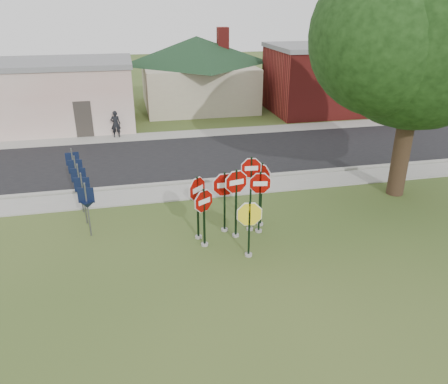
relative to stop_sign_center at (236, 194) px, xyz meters
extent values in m
plane|color=#304A1B|center=(0.05, -1.35, -1.64)|extent=(120.00, 120.00, 0.00)
cube|color=gray|center=(0.05, 4.15, -1.61)|extent=(60.00, 1.60, 0.06)
cube|color=black|center=(0.05, 8.65, -1.62)|extent=(60.00, 7.00, 0.04)
cube|color=gray|center=(0.05, 12.95, -1.61)|extent=(60.00, 1.60, 0.06)
cube|color=gray|center=(0.05, 5.15, -1.57)|extent=(60.00, 0.20, 0.14)
cylinder|color=gray|center=(0.00, 0.00, -1.60)|extent=(0.24, 0.24, 0.08)
cube|color=black|center=(0.00, 0.00, -0.39)|extent=(0.07, 0.06, 2.50)
cylinder|color=white|center=(0.00, 0.00, 0.42)|extent=(1.10, 0.26, 1.12)
cylinder|color=#860704|center=(0.00, 0.00, 0.42)|extent=(1.02, 0.25, 1.04)
cube|color=white|center=(0.00, 0.00, 0.42)|extent=(0.51, 0.12, 0.18)
cylinder|color=gray|center=(0.10, -1.33, -1.60)|extent=(0.24, 0.24, 0.08)
cube|color=black|center=(0.10, -1.33, -0.67)|extent=(0.07, 0.06, 1.94)
cylinder|color=white|center=(0.10, -1.33, -0.14)|extent=(1.11, 0.16, 1.12)
cylinder|color=yellow|center=(0.10, -1.33, -0.14)|extent=(1.03, 0.15, 1.03)
cylinder|color=gray|center=(-1.17, -0.38, -1.60)|extent=(0.24, 0.24, 0.08)
cube|color=black|center=(-1.17, -0.38, -0.60)|extent=(0.08, 0.07, 2.07)
cylinder|color=white|center=(-1.17, -0.38, 0.01)|extent=(0.91, 0.58, 1.06)
cylinder|color=#860704|center=(-1.17, -0.38, 0.01)|extent=(0.84, 0.54, 0.98)
cube|color=white|center=(-1.17, -0.38, 0.01)|extent=(0.42, 0.27, 0.17)
cylinder|color=gray|center=(0.88, 0.14, -1.60)|extent=(0.24, 0.24, 0.08)
cube|color=black|center=(0.88, 0.14, -0.49)|extent=(0.07, 0.06, 2.30)
cylinder|color=white|center=(0.88, 0.14, 0.23)|extent=(1.04, 0.21, 1.05)
cylinder|color=#860704|center=(0.88, 0.14, 0.23)|extent=(0.96, 0.20, 0.97)
cube|color=white|center=(0.88, 0.14, 0.23)|extent=(0.48, 0.10, 0.17)
cylinder|color=gray|center=(0.61, 0.34, -1.60)|extent=(0.24, 0.24, 0.08)
cube|color=black|center=(0.61, 0.34, -0.25)|extent=(0.06, 0.06, 2.78)
cylinder|color=white|center=(0.61, 0.34, 0.74)|extent=(0.98, 0.11, 0.98)
cylinder|color=#860704|center=(0.61, 0.34, 0.74)|extent=(0.91, 0.11, 0.91)
cube|color=white|center=(0.61, 0.34, 0.74)|extent=(0.45, 0.05, 0.16)
cylinder|color=gray|center=(-0.29, 0.48, -1.60)|extent=(0.24, 0.24, 0.08)
cube|color=black|center=(-0.29, 0.48, -0.52)|extent=(0.06, 0.05, 2.25)
cylinder|color=white|center=(-0.29, 0.48, 0.15)|extent=(1.16, 0.04, 1.16)
cylinder|color=#860704|center=(-0.29, 0.48, 0.15)|extent=(1.08, 0.05, 1.08)
cube|color=white|center=(-0.29, 0.48, 0.15)|extent=(0.53, 0.02, 0.19)
cylinder|color=gray|center=(1.08, 0.63, -1.60)|extent=(0.24, 0.24, 0.08)
cube|color=black|center=(1.08, 0.63, -0.42)|extent=(0.07, 0.08, 2.44)
cylinder|color=white|center=(1.08, 0.63, 0.33)|extent=(0.57, 1.04, 1.17)
cylinder|color=#860704|center=(1.08, 0.63, 0.33)|extent=(0.53, 0.96, 1.08)
cube|color=white|center=(1.08, 0.63, 0.33)|extent=(0.27, 0.48, 0.19)
cylinder|color=gray|center=(-1.29, 0.17, -1.60)|extent=(0.24, 0.24, 0.08)
cube|color=black|center=(-1.29, 0.17, -0.49)|extent=(0.08, 0.08, 2.30)
cylinder|color=white|center=(-1.29, 0.17, 0.21)|extent=(0.85, 0.78, 1.14)
cylinder|color=#860704|center=(-1.29, 0.17, 0.21)|extent=(0.79, 0.72, 1.05)
cube|color=white|center=(-1.29, 0.17, 0.21)|extent=(0.39, 0.36, 0.18)
cube|color=#59595E|center=(-4.95, 1.15, -0.64)|extent=(0.05, 0.05, 2.00)
cube|color=black|center=(-4.95, 1.15, -0.09)|extent=(0.55, 0.13, 0.55)
cone|color=black|center=(-4.95, 1.15, -0.44)|extent=(0.65, 0.65, 0.25)
cube|color=#59595E|center=(-5.15, 2.15, -0.64)|extent=(0.05, 0.05, 2.00)
cube|color=black|center=(-5.15, 2.15, -0.09)|extent=(0.55, 0.09, 0.55)
cone|color=black|center=(-5.15, 2.15, -0.44)|extent=(0.62, 0.62, 0.25)
cube|color=#59595E|center=(-5.35, 3.15, -0.64)|extent=(0.05, 0.05, 2.00)
cube|color=black|center=(-5.35, 3.15, -0.09)|extent=(0.55, 0.05, 0.55)
cone|color=black|center=(-5.35, 3.15, -0.44)|extent=(0.58, 0.58, 0.25)
cube|color=#59595E|center=(-5.55, 4.15, -0.64)|extent=(0.05, 0.05, 2.00)
cube|color=black|center=(-5.55, 4.15, -0.09)|extent=(0.55, 0.05, 0.55)
cone|color=black|center=(-5.55, 4.15, -0.44)|extent=(0.58, 0.58, 0.25)
cube|color=#59595E|center=(-5.75, 5.15, -0.64)|extent=(0.05, 0.05, 2.00)
cube|color=black|center=(-5.75, 5.15, -0.09)|extent=(0.55, 0.09, 0.55)
cone|color=black|center=(-5.75, 5.15, -0.44)|extent=(0.62, 0.62, 0.25)
cube|color=silver|center=(-8.95, 16.65, 0.36)|extent=(12.00, 6.00, 4.00)
cube|color=slate|center=(-8.95, 16.65, 2.41)|extent=(12.20, 6.20, 0.30)
cube|color=#332D28|center=(-5.95, 13.67, -0.54)|extent=(1.00, 0.10, 2.20)
cube|color=#B4AC8F|center=(2.05, 20.65, -0.04)|extent=(8.00, 8.00, 3.20)
pyramid|color=black|center=(2.05, 20.65, 3.56)|extent=(11.60, 11.60, 2.00)
cube|color=maroon|center=(4.05, 20.65, 3.36)|extent=(0.80, 0.80, 1.60)
cube|color=maroon|center=(12.05, 17.15, 0.61)|extent=(10.00, 6.00, 4.50)
cube|color=slate|center=(12.05, 17.15, 2.96)|extent=(10.20, 6.20, 0.30)
cube|color=white|center=(10.05, 14.20, 0.96)|extent=(2.00, 0.08, 0.90)
cylinder|color=black|center=(7.55, 2.15, 0.97)|extent=(0.70, 0.70, 5.21)
sphere|color=black|center=(7.55, 2.15, 5.06)|extent=(7.58, 7.58, 7.58)
cylinder|color=black|center=(22.05, 24.65, 0.36)|extent=(0.50, 0.50, 4.00)
sphere|color=black|center=(22.05, 24.65, 3.96)|extent=(5.60, 5.60, 5.60)
imported|color=black|center=(-4.11, 13.19, -0.78)|extent=(0.58, 0.38, 1.59)
camera|label=1|loc=(-3.29, -12.99, 5.93)|focal=35.00mm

